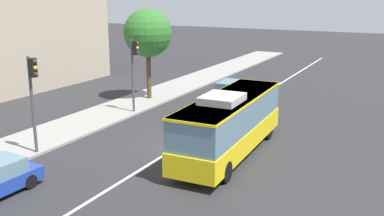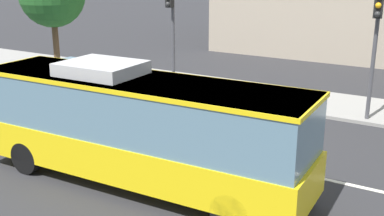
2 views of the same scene
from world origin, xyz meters
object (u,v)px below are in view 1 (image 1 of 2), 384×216
(sedan_black, at_px, (229,91))
(traffic_light_near_corner, at_px, (33,89))
(transit_bus, at_px, (230,122))
(traffic_light_mid_block, at_px, (134,63))
(street_tree_kerbside_left, at_px, (148,33))

(sedan_black, bearing_deg, traffic_light_near_corner, -15.61)
(traffic_light_near_corner, bearing_deg, transit_bus, 26.74)
(traffic_light_mid_block, height_order, street_tree_kerbside_left, street_tree_kerbside_left)
(street_tree_kerbside_left, bearing_deg, sedan_black, -62.94)
(transit_bus, relative_size, traffic_light_near_corner, 1.94)
(transit_bus, distance_m, street_tree_kerbside_left, 13.90)
(transit_bus, bearing_deg, sedan_black, 21.03)
(transit_bus, bearing_deg, traffic_light_mid_block, 61.64)
(traffic_light_near_corner, xyz_separation_m, street_tree_kerbside_left, (13.15, 1.56, 1.69))
(transit_bus, bearing_deg, street_tree_kerbside_left, 49.16)
(sedan_black, height_order, traffic_light_mid_block, traffic_light_mid_block)
(transit_bus, height_order, traffic_light_near_corner, traffic_light_near_corner)
(street_tree_kerbside_left, bearing_deg, traffic_light_mid_block, -160.43)
(traffic_light_near_corner, bearing_deg, sedan_black, 74.69)
(sedan_black, relative_size, street_tree_kerbside_left, 0.64)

